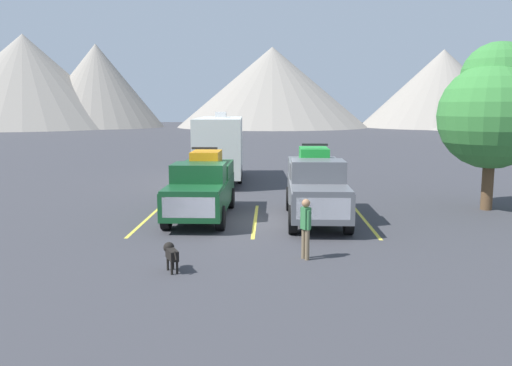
{
  "coord_description": "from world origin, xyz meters",
  "views": [
    {
      "loc": [
        0.54,
        -18.02,
        4.03
      ],
      "look_at": [
        0.0,
        1.3,
        1.2
      ],
      "focal_mm": 36.67,
      "sensor_mm": 36.0,
      "label": 1
    }
  ],
  "objects_px": {
    "person_a": "(306,225)",
    "dog": "(171,253)",
    "pickup_truck_a": "(202,186)",
    "pickup_truck_b": "(316,186)",
    "camper_trailer_a": "(220,145)"
  },
  "relations": [
    {
      "from": "camper_trailer_a",
      "to": "pickup_truck_b",
      "type": "bearing_deg",
      "value": -65.86
    },
    {
      "from": "pickup_truck_a",
      "to": "dog",
      "type": "distance_m",
      "value": 6.5
    },
    {
      "from": "pickup_truck_a",
      "to": "camper_trailer_a",
      "type": "distance_m",
      "value": 9.38
    },
    {
      "from": "pickup_truck_a",
      "to": "pickup_truck_b",
      "type": "height_order",
      "value": "pickup_truck_b"
    },
    {
      "from": "person_a",
      "to": "camper_trailer_a",
      "type": "bearing_deg",
      "value": 104.04
    },
    {
      "from": "camper_trailer_a",
      "to": "dog",
      "type": "xyz_separation_m",
      "value": [
        0.29,
        -15.8,
        -1.51
      ]
    },
    {
      "from": "person_a",
      "to": "dog",
      "type": "relative_size",
      "value": 2.13
    },
    {
      "from": "pickup_truck_b",
      "to": "dog",
      "type": "xyz_separation_m",
      "value": [
        -4.08,
        -6.06,
        -0.78
      ]
    },
    {
      "from": "pickup_truck_b",
      "to": "camper_trailer_a",
      "type": "xyz_separation_m",
      "value": [
        -4.37,
        9.75,
        0.73
      ]
    },
    {
      "from": "camper_trailer_a",
      "to": "person_a",
      "type": "bearing_deg",
      "value": -75.96
    },
    {
      "from": "pickup_truck_b",
      "to": "camper_trailer_a",
      "type": "distance_m",
      "value": 10.7
    },
    {
      "from": "dog",
      "to": "person_a",
      "type": "bearing_deg",
      "value": 17.81
    },
    {
      "from": "person_a",
      "to": "pickup_truck_b",
      "type": "bearing_deg",
      "value": 82.1
    },
    {
      "from": "pickup_truck_b",
      "to": "person_a",
      "type": "height_order",
      "value": "pickup_truck_b"
    },
    {
      "from": "person_a",
      "to": "dog",
      "type": "distance_m",
      "value": 3.59
    }
  ]
}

